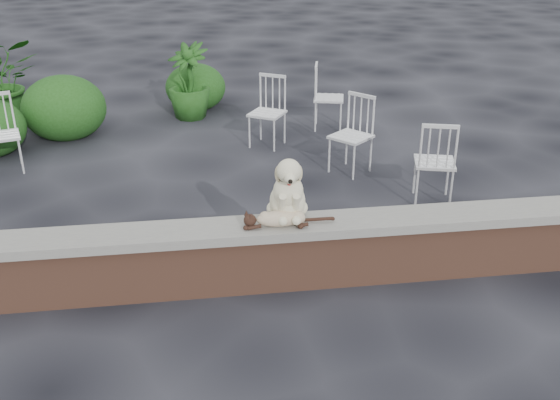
{
  "coord_description": "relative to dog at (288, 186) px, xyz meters",
  "views": [
    {
      "loc": [
        -0.91,
        -4.71,
        2.97
      ],
      "look_at": [
        -0.22,
        0.2,
        0.7
      ],
      "focal_mm": 41.24,
      "sensor_mm": 36.0,
      "label": 1
    }
  ],
  "objects": [
    {
      "name": "potted_plant_b",
      "position": [
        -0.77,
        4.83,
        -0.3
      ],
      "size": [
        0.89,
        0.89,
        1.14
      ],
      "primitive_type": "imported",
      "rotation": [
        0.0,
        0.0,
        -0.67
      ],
      "color": "#1D4814",
      "rests_on": "ground"
    },
    {
      "name": "shrubbery",
      "position": [
        -2.27,
        4.33,
        -0.5
      ],
      "size": [
        3.69,
        2.62,
        0.92
      ],
      "color": "#1D4814",
      "rests_on": "ground"
    },
    {
      "name": "cat",
      "position": [
        -0.08,
        -0.15,
        -0.21
      ],
      "size": [
        0.91,
        0.28,
        0.15
      ],
      "primitive_type": null,
      "rotation": [
        0.0,
        0.0,
        -0.07
      ],
      "color": "tan",
      "rests_on": "capstone"
    },
    {
      "name": "dog",
      "position": [
        0.0,
        0.0,
        0.0
      ],
      "size": [
        0.41,
        0.52,
        0.58
      ],
      "primitive_type": null,
      "rotation": [
        0.0,
        0.0,
        -0.07
      ],
      "color": "beige",
      "rests_on": "capstone"
    },
    {
      "name": "capstone",
      "position": [
        0.17,
        -0.11,
        -0.33
      ],
      "size": [
        6.2,
        0.4,
        0.08
      ],
      "primitive_type": "cube",
      "color": "slate",
      "rests_on": "brick_wall"
    },
    {
      "name": "chair_c",
      "position": [
        1.82,
        1.36,
        -0.4
      ],
      "size": [
        0.69,
        0.69,
        0.94
      ],
      "primitive_type": null,
      "rotation": [
        0.0,
        0.0,
        2.87
      ],
      "color": "white",
      "rests_on": "ground"
    },
    {
      "name": "ground",
      "position": [
        0.17,
        -0.11,
        -0.87
      ],
      "size": [
        60.0,
        60.0,
        0.0
      ],
      "primitive_type": "plane",
      "color": "black",
      "rests_on": "ground"
    },
    {
      "name": "chair_d",
      "position": [
        1.13,
        2.32,
        -0.4
      ],
      "size": [
        0.79,
        0.79,
        0.94
      ],
      "primitive_type": null,
      "rotation": [
        0.0,
        0.0,
        -0.85
      ],
      "color": "white",
      "rests_on": "ground"
    },
    {
      "name": "chair_e",
      "position": [
        1.22,
        4.03,
        -0.4
      ],
      "size": [
        0.67,
        0.67,
        0.94
      ],
      "primitive_type": null,
      "rotation": [
        0.0,
        0.0,
        1.34
      ],
      "color": "white",
      "rests_on": "ground"
    },
    {
      "name": "brick_wall",
      "position": [
        0.17,
        -0.11,
        -0.62
      ],
      "size": [
        6.0,
        0.3,
        0.5
      ],
      "primitive_type": "cube",
      "color": "brown",
      "rests_on": "ground"
    },
    {
      "name": "chair_b",
      "position": [
        0.25,
        3.41,
        -0.4
      ],
      "size": [
        0.77,
        0.77,
        0.94
      ],
      "primitive_type": null,
      "rotation": [
        0.0,
        0.0,
        -0.54
      ],
      "color": "white",
      "rests_on": "ground"
    },
    {
      "name": "chair_a",
      "position": [
        -3.04,
        2.94,
        -0.4
      ],
      "size": [
        0.69,
        0.69,
        0.94
      ],
      "primitive_type": null,
      "rotation": [
        0.0,
        0.0,
        0.28
      ],
      "color": "white",
      "rests_on": "ground"
    }
  ]
}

